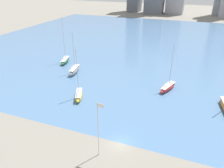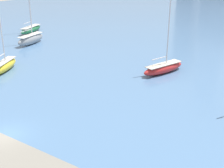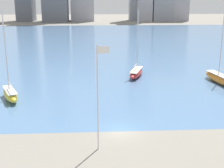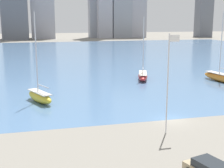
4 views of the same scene
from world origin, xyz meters
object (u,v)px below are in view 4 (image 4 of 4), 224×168
(sailboat_yellow, at_px, (40,96))
(flag_pole, at_px, (168,80))
(sailboat_orange, at_px, (222,77))
(sailboat_red, at_px, (143,76))

(sailboat_yellow, bearing_deg, flag_pole, -75.45)
(flag_pole, relative_size, sailboat_yellow, 0.81)
(sailboat_yellow, bearing_deg, sailboat_orange, -12.30)
(flag_pole, bearing_deg, sailboat_yellow, 128.38)
(sailboat_red, height_order, sailboat_yellow, sailboat_yellow)
(flag_pole, height_order, sailboat_yellow, sailboat_yellow)
(flag_pole, relative_size, sailboat_red, 0.85)
(sailboat_orange, xyz_separation_m, sailboat_yellow, (-35.93, -7.32, 0.05))
(flag_pole, xyz_separation_m, sailboat_yellow, (-13.32, 16.82, -4.99))
(sailboat_red, height_order, sailboat_orange, sailboat_orange)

